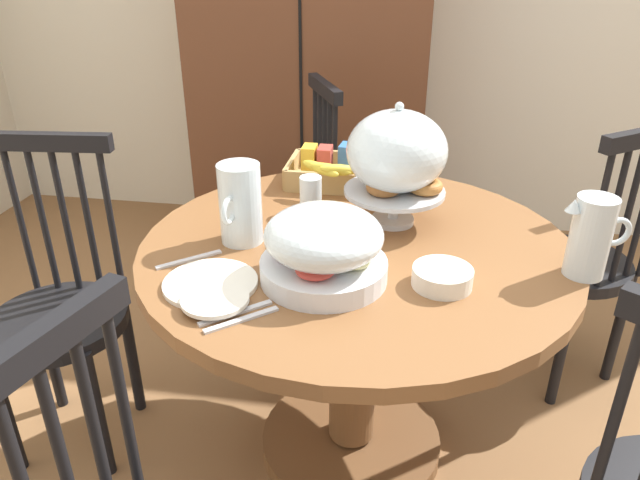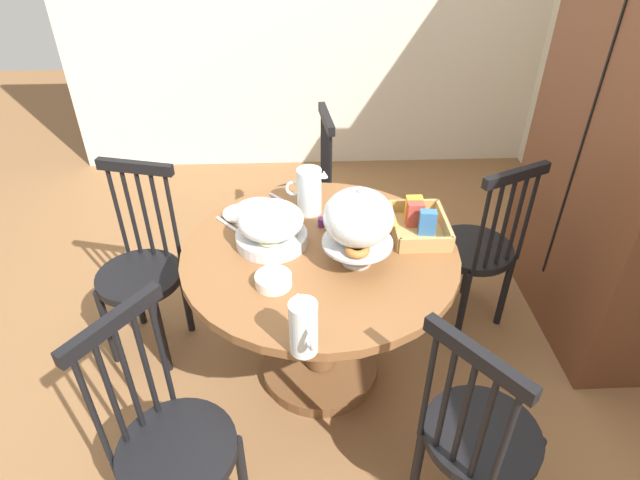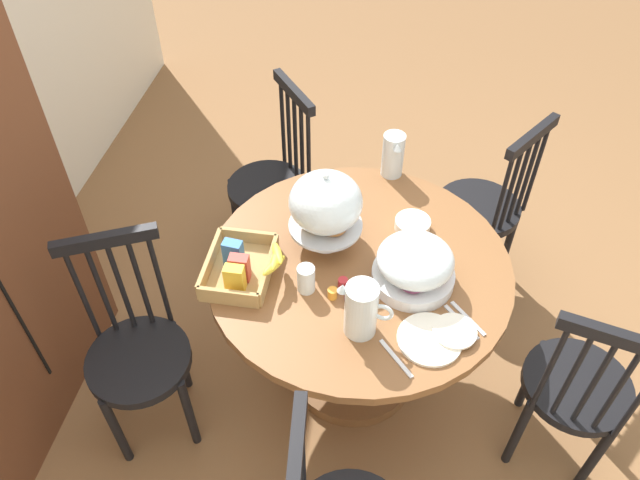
{
  "view_description": "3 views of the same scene",
  "coord_description": "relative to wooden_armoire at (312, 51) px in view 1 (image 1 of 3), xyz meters",
  "views": [
    {
      "loc": [
        -0.0,
        -1.38,
        1.46
      ],
      "look_at": [
        -0.23,
        0.02,
        0.74
      ],
      "focal_mm": 33.39,
      "sensor_mm": 36.0,
      "label": 1
    },
    {
      "loc": [
        1.64,
        -0.06,
        2.04
      ],
      "look_at": [
        -0.13,
        0.02,
        0.79
      ],
      "focal_mm": 29.86,
      "sensor_mm": 36.0,
      "label": 2
    },
    {
      "loc": [
        -1.7,
        -0.08,
        2.45
      ],
      "look_at": [
        -0.13,
        0.17,
        0.84
      ],
      "focal_mm": 34.7,
      "sensor_mm": 36.0,
      "label": 3
    }
  ],
  "objects": [
    {
      "name": "ground_plane",
      "position": [
        0.52,
        -1.5,
        -0.98
      ],
      "size": [
        10.0,
        10.0,
        0.0
      ],
      "primitive_type": "plane",
      "color": "brown"
    },
    {
      "name": "wooden_armoire",
      "position": [
        0.0,
        0.0,
        0.0
      ],
      "size": [
        1.18,
        0.6,
        1.96
      ],
      "color": "brown",
      "rests_on": "ground_plane"
    },
    {
      "name": "dining_table",
      "position": [
        0.38,
        -1.48,
        -0.47
      ],
      "size": [
        1.15,
        1.15,
        0.74
      ],
      "color": "brown",
      "rests_on": "ground_plane"
    },
    {
      "name": "windsor_chair_near_window",
      "position": [
        1.1,
        -0.98,
        -0.53
      ],
      "size": [
        0.46,
        0.46,
        0.97
      ],
      "color": "black",
      "rests_on": "ground_plane"
    },
    {
      "name": "windsor_chair_by_cabinet",
      "position": [
        0.04,
        -0.68,
        -0.53
      ],
      "size": [
        0.44,
        0.44,
        0.97
      ],
      "color": "black",
      "rests_on": "ground_plane"
    },
    {
      "name": "windsor_chair_facing_door",
      "position": [
        -0.49,
        -1.55,
        -0.53
      ],
      "size": [
        0.4,
        0.4,
        0.97
      ],
      "color": "black",
      "rests_on": "ground_plane"
    },
    {
      "name": "pastry_stand_with_dome",
      "position": [
        0.47,
        -1.34,
        -0.05
      ],
      "size": [
        0.28,
        0.28,
        0.34
      ],
      "color": "silver",
      "rests_on": "dining_table"
    },
    {
      "name": "fruit_platter_covered",
      "position": [
        0.33,
        -1.68,
        -0.16
      ],
      "size": [
        0.3,
        0.3,
        0.18
      ],
      "color": "silver",
      "rests_on": "dining_table"
    },
    {
      "name": "orange_juice_pitcher",
      "position": [
        0.94,
        -1.56,
        -0.15
      ],
      "size": [
        0.18,
        0.09,
        0.2
      ],
      "color": "silver",
      "rests_on": "dining_table"
    },
    {
      "name": "milk_pitcher",
      "position": [
        0.08,
        -1.52,
        -0.15
      ],
      "size": [
        0.11,
        0.19,
        0.21
      ],
      "color": "silver",
      "rests_on": "dining_table"
    },
    {
      "name": "cereal_basket",
      "position": [
        0.26,
        -1.07,
        -0.2
      ],
      "size": [
        0.32,
        0.3,
        0.12
      ],
      "color": "tan",
      "rests_on": "dining_table"
    },
    {
      "name": "china_plate_large",
      "position": [
        0.07,
        -1.75,
        -0.24
      ],
      "size": [
        0.22,
        0.22,
        0.01
      ],
      "primitive_type": "cylinder",
      "color": "white",
      "rests_on": "dining_table"
    },
    {
      "name": "china_plate_small",
      "position": [
        0.11,
        -1.84,
        -0.23
      ],
      "size": [
        0.15,
        0.15,
        0.01
      ],
      "primitive_type": "cylinder",
      "color": "white",
      "rests_on": "china_plate_large"
    },
    {
      "name": "cereal_bowl",
      "position": [
        0.6,
        -1.67,
        -0.22
      ],
      "size": [
        0.14,
        0.14,
        0.04
      ],
      "primitive_type": "cylinder",
      "color": "white",
      "rests_on": "dining_table"
    },
    {
      "name": "drinking_glass",
      "position": [
        0.23,
        -1.31,
        -0.19
      ],
      "size": [
        0.06,
        0.06,
        0.11
      ],
      "primitive_type": "cylinder",
      "color": "silver",
      "rests_on": "dining_table"
    },
    {
      "name": "jam_jar_strawberry",
      "position": [
        0.26,
        -1.44,
        -0.22
      ],
      "size": [
        0.04,
        0.04,
        0.04
      ],
      "primitive_type": "cylinder",
      "color": "#B7282D",
      "rests_on": "dining_table"
    },
    {
      "name": "jam_jar_apricot",
      "position": [
        0.21,
        -1.41,
        -0.22
      ],
      "size": [
        0.04,
        0.04,
        0.04
      ],
      "primitive_type": "cylinder",
      "color": "orange",
      "rests_on": "dining_table"
    },
    {
      "name": "jam_jar_grape",
      "position": [
        0.21,
        -1.47,
        -0.22
      ],
      "size": [
        0.04,
        0.04,
        0.04
      ],
      "primitive_type": "cylinder",
      "color": "#5B2366",
      "rests_on": "dining_table"
    },
    {
      "name": "table_knife",
      "position": [
        0.16,
        -1.86,
        -0.24
      ],
      "size": [
        0.14,
        0.12,
        0.01
      ],
      "primitive_type": "cube",
      "rotation": [
        0.0,
        0.0,
        3.86
      ],
      "color": "silver",
      "rests_on": "dining_table"
    },
    {
      "name": "dinner_fork",
      "position": [
        0.18,
        -1.88,
        -0.24
      ],
      "size": [
        0.14,
        0.12,
        0.01
      ],
      "primitive_type": "cube",
      "rotation": [
        0.0,
        0.0,
        3.86
      ],
      "color": "silver",
      "rests_on": "dining_table"
    },
    {
      "name": "soup_spoon",
      "position": [
        -0.02,
        -1.65,
        -0.24
      ],
      "size": [
        0.14,
        0.12,
        0.01
      ],
      "primitive_type": "cube",
      "rotation": [
        0.0,
        0.0,
        3.86
      ],
      "color": "silver",
      "rests_on": "dining_table"
    }
  ]
}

